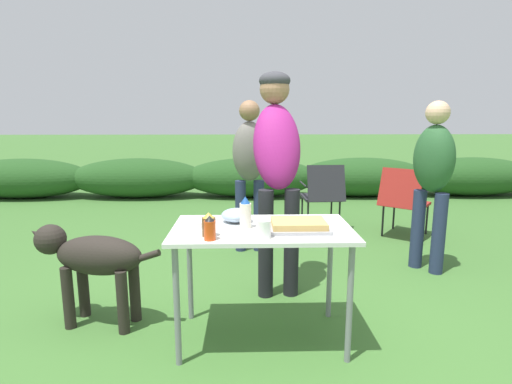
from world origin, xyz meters
name	(u,v)px	position (x,y,z in m)	size (l,w,h in m)	color
ground_plane	(262,337)	(0.00, 0.00, 0.00)	(60.00, 60.00, 0.00)	#3D6B2D
shrub_hedge	(251,177)	(0.00, 4.66, 0.35)	(14.40, 0.90, 0.69)	#234C1E
folding_table	(262,239)	(0.00, 0.00, 0.66)	(1.10, 0.64, 0.74)	silver
food_tray	(298,225)	(0.22, -0.05, 0.77)	(0.37, 0.28, 0.06)	#9E9EA3
plate_stack	(197,222)	(-0.41, 0.06, 0.76)	(0.20, 0.20, 0.04)	white
mixing_bowl	(236,215)	(-0.16, 0.14, 0.78)	(0.20, 0.20, 0.09)	#99B2CC
paper_cup_stack	(263,229)	(0.00, -0.22, 0.79)	(0.08, 0.08, 0.10)	white
hot_sauce_bottle	(210,228)	(-0.30, -0.25, 0.81)	(0.06, 0.06, 0.14)	#CC4214
mayo_bottle	(245,213)	(-0.10, 0.00, 0.83)	(0.07, 0.07, 0.19)	silver
beer_bottle	(209,225)	(-0.31, -0.17, 0.81)	(0.08, 0.08, 0.14)	brown
standing_person_in_gray_fleece	(277,155)	(0.15, 0.76, 1.12)	(0.41, 0.54, 1.76)	black
standing_person_in_olive_jacket	(250,162)	(-0.05, 1.73, 0.95)	(0.36, 0.26, 1.57)	#232D4C
standing_person_in_dark_puffer	(433,172)	(1.58, 1.13, 0.92)	(0.43, 0.46, 1.55)	#232D4C
dog	(92,259)	(-1.14, 0.22, 0.47)	(0.95, 0.38, 0.69)	#28231E
camp_chair_green_behind_table	(404,199)	(1.75, 2.15, 0.47)	(0.73, 0.75, 0.83)	maroon
camp_chair_near_hedge	(323,193)	(0.88, 2.54, 0.47)	(0.50, 0.61, 0.83)	#232328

